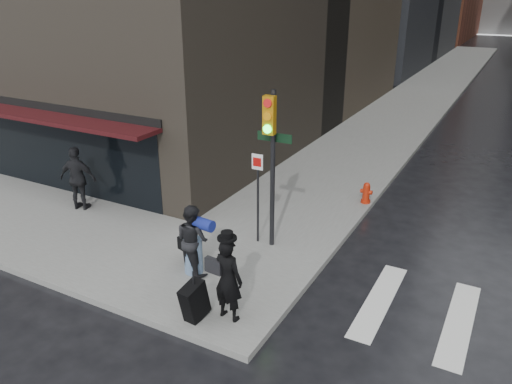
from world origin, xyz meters
TOP-DOWN VIEW (x-y plane):
  - ground at (0.00, 0.00)m, footprint 140.00×140.00m
  - sidewalk_left at (0.00, 27.00)m, footprint 4.00×50.00m
  - storefront at (-7.00, 1.90)m, footprint 8.40×1.11m
  - man_overcoat at (1.00, -1.24)m, footprint 1.06×0.93m
  - man_jeans at (-0.47, -0.09)m, footprint 1.15×0.87m
  - man_greycoat at (-5.35, 1.22)m, footprint 1.18×0.74m
  - traffic_light at (0.47, 1.81)m, footprint 0.97×0.45m
  - fire_hydrant at (1.80, 5.58)m, footprint 0.36×0.28m

SIDE VIEW (x-z plane):
  - ground at x=0.00m, z-range 0.00..0.00m
  - sidewalk_left at x=0.00m, z-range 0.00..0.15m
  - fire_hydrant at x=1.80m, z-range 0.12..0.76m
  - man_overcoat at x=1.00m, z-range -0.01..1.90m
  - man_jeans at x=-0.47m, z-range 0.15..1.79m
  - man_greycoat at x=-5.35m, z-range 0.15..2.01m
  - storefront at x=-7.00m, z-range 0.41..3.24m
  - traffic_light at x=0.47m, z-range 0.71..4.59m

